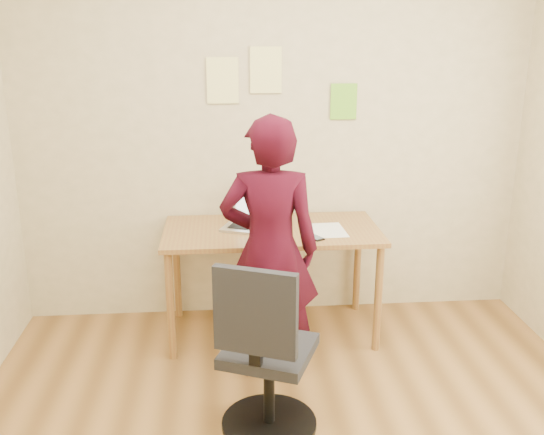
{
  "coord_description": "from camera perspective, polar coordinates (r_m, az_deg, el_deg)",
  "views": [
    {
      "loc": [
        -0.36,
        -2.35,
        1.97
      ],
      "look_at": [
        -0.08,
        0.95,
        0.95
      ],
      "focal_mm": 40.0,
      "sensor_mm": 36.0,
      "label": 1
    }
  ],
  "objects": [
    {
      "name": "laptop",
      "position": [
        3.98,
        -1.67,
        -0.1
      ],
      "size": [
        0.46,
        0.43,
        0.26
      ],
      "rotation": [
        0.0,
        0.0,
        -0.38
      ],
      "color": "#B3B3BA",
      "rests_on": "desk"
    },
    {
      "name": "paper_sheet",
      "position": [
        3.93,
        5.27,
        -1.19
      ],
      "size": [
        0.23,
        0.32,
        0.0
      ],
      "primitive_type": "cube",
      "rotation": [
        0.0,
        0.0,
        0.04
      ],
      "color": "white",
      "rests_on": "desk"
    },
    {
      "name": "desk",
      "position": [
        3.97,
        -0.03,
        -2.27
      ],
      "size": [
        1.4,
        0.7,
        0.74
      ],
      "color": "olive",
      "rests_on": "ground"
    },
    {
      "name": "room",
      "position": [
        2.46,
        3.74,
        2.48
      ],
      "size": [
        3.58,
        3.58,
        2.78
      ],
      "color": "brown",
      "rests_on": "ground"
    },
    {
      "name": "office_chair",
      "position": [
        3.07,
        -0.66,
        -13.47
      ],
      "size": [
        0.55,
        0.56,
        0.95
      ],
      "rotation": [
        0.0,
        0.0,
        -0.4
      ],
      "color": "black",
      "rests_on": "ground"
    },
    {
      "name": "wall_note_mid",
      "position": [
        4.11,
        -0.58,
        13.71
      ],
      "size": [
        0.21,
        0.0,
        0.3
      ],
      "primitive_type": "cube",
      "color": "#FFF998",
      "rests_on": "room"
    },
    {
      "name": "wall_note_right",
      "position": [
        4.2,
        6.76,
        10.78
      ],
      "size": [
        0.18,
        0.0,
        0.24
      ],
      "primitive_type": "cube",
      "color": "#73C82D",
      "rests_on": "room"
    },
    {
      "name": "person",
      "position": [
        3.45,
        -0.21,
        -3.11
      ],
      "size": [
        0.6,
        0.42,
        1.56
      ],
      "primitive_type": "imported",
      "rotation": [
        0.0,
        0.0,
        3.05
      ],
      "color": "black",
      "rests_on": "ground"
    },
    {
      "name": "phone",
      "position": [
        3.77,
        4.08,
        -1.89
      ],
      "size": [
        0.11,
        0.14,
        0.01
      ],
      "rotation": [
        0.0,
        0.0,
        0.53
      ],
      "color": "black",
      "rests_on": "desk"
    },
    {
      "name": "wall_note_left",
      "position": [
        4.1,
        -4.67,
        12.73
      ],
      "size": [
        0.21,
        0.0,
        0.3
      ],
      "primitive_type": "cube",
      "color": "#FFF998",
      "rests_on": "room"
    }
  ]
}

